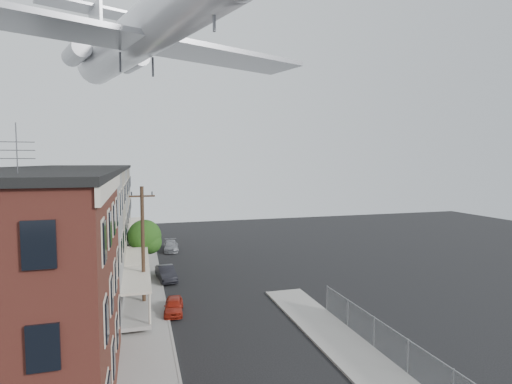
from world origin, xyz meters
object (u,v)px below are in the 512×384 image
car_mid (166,273)px  airplane (138,36)px  car_far (171,246)px  car_near (174,306)px  utility_pole (143,246)px  street_tree (146,238)px

car_mid → airplane: size_ratio=0.13×
car_far → car_near: bearing=-90.5°
car_near → car_far: (1.34, 20.42, 0.05)m
utility_pole → airplane: bearing=90.0°
street_tree → car_far: bearing=71.9°
street_tree → car_mid: 4.41m
utility_pole → street_tree: 10.00m
car_near → car_far: 20.47m
car_mid → airplane: bearing=-130.5°
street_tree → car_mid: (1.67, -2.98, -2.79)m
street_tree → car_near: (1.67, -11.19, -2.90)m
car_mid → street_tree: bearing=112.3°
car_near → street_tree: bearing=105.3°
car_far → utility_pole: bearing=-96.6°
street_tree → car_near: street_tree is taller
utility_pole → car_far: 19.86m
utility_pole → car_near: size_ratio=2.79×
car_mid → car_far: bearing=76.7°
street_tree → car_near: bearing=-81.5°
street_tree → car_far: street_tree is taller
utility_pole → car_mid: 8.27m
utility_pole → street_tree: utility_pole is taller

